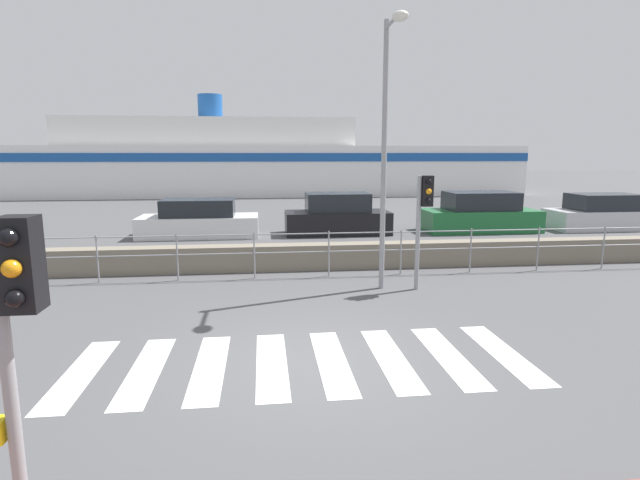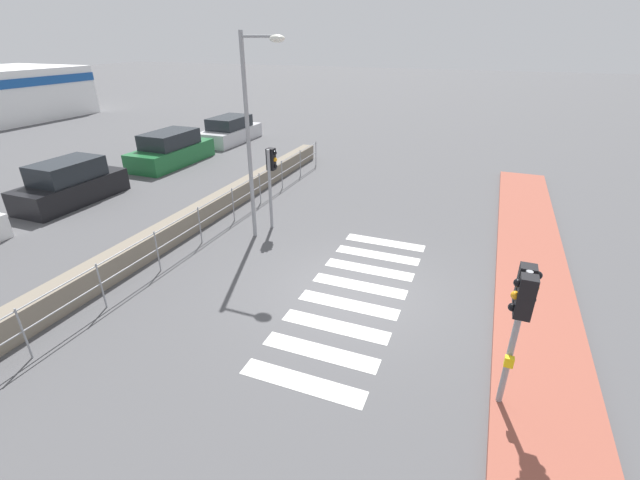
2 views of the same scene
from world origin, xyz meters
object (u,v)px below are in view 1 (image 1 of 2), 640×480
parked_car_green (480,214)px  parked_car_silver (603,214)px  traffic_light_far (424,207)px  parked_car_white (199,220)px  ferry_boat (259,163)px  parked_car_black (337,216)px  streetlamp (388,125)px

parked_car_green → parked_car_silver: parked_car_green is taller
traffic_light_far → parked_car_green: 9.68m
parked_car_white → parked_car_green: 10.99m
ferry_boat → parked_car_black: ferry_boat is taller
parked_car_silver → parked_car_green: bearing=180.0°
traffic_light_far → parked_car_black: traffic_light_far is taller
traffic_light_far → parked_car_white: bearing=126.1°
ferry_boat → parked_car_silver: (14.10, -20.09, -1.75)m
ferry_boat → parked_car_black: bearing=-81.4°
parked_car_white → parked_car_black: bearing=0.0°
parked_car_green → parked_car_silver: size_ratio=1.03×
parked_car_black → traffic_light_far: bearing=-85.0°
parked_car_green → streetlamp: bearing=-125.8°
ferry_boat → parked_car_silver: 24.60m
ferry_boat → parked_car_silver: size_ratio=8.49×
traffic_light_far → streetlamp: size_ratio=0.44×
traffic_light_far → parked_car_black: size_ratio=0.65×
streetlamp → parked_car_white: 10.13m
parked_car_white → parked_car_black: size_ratio=1.10×
traffic_light_far → ferry_boat: ferry_boat is taller
streetlamp → ferry_boat: 28.47m
streetlamp → parked_car_silver: 14.23m
traffic_light_far → streetlamp: bearing=-177.1°
streetlamp → parked_car_white: bearing=121.7°
parked_car_black → parked_car_green: (5.75, -0.00, -0.00)m
parked_car_silver → ferry_boat: bearing=125.1°
parked_car_green → ferry_boat: bearing=113.7°
streetlamp → parked_car_green: streetlamp is taller
parked_car_black → parked_car_silver: (11.05, -0.00, -0.06)m
traffic_light_far → streetlamp: streetlamp is taller
parked_car_black → parked_car_silver: 11.05m
parked_car_black → parked_car_green: parked_car_black is taller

